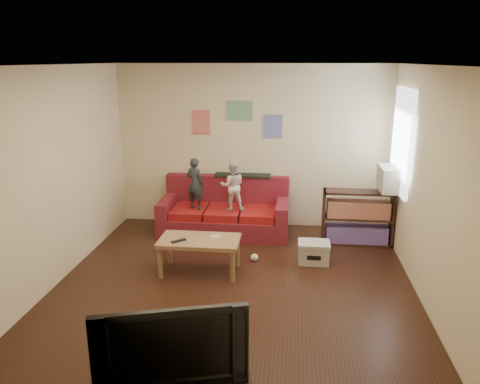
# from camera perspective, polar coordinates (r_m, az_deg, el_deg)

# --- Properties ---
(room_shell) EXTENTS (4.52, 5.02, 2.72)m
(room_shell) POSITION_cam_1_polar(r_m,az_deg,el_deg) (5.41, -0.97, 0.75)
(room_shell) COLOR #341B11
(room_shell) RESTS_ON ground
(sofa) EXTENTS (2.07, 0.95, 0.91)m
(sofa) POSITION_cam_1_polar(r_m,az_deg,el_deg) (7.72, -1.83, -2.65)
(sofa) COLOR maroon
(sofa) RESTS_ON ground
(child_a) EXTENTS (0.36, 0.30, 0.84)m
(child_a) POSITION_cam_1_polar(r_m,az_deg,el_deg) (7.49, -5.49, 1.04)
(child_a) COLOR #273135
(child_a) RESTS_ON sofa
(child_b) EXTENTS (0.44, 0.37, 0.80)m
(child_b) POSITION_cam_1_polar(r_m,az_deg,el_deg) (7.39, -0.93, 0.77)
(child_b) COLOR silver
(child_b) RESTS_ON sofa
(coffee_table) EXTENTS (1.06, 0.58, 0.48)m
(coffee_table) POSITION_cam_1_polar(r_m,az_deg,el_deg) (6.25, -4.97, -6.30)
(coffee_table) COLOR #A07955
(coffee_table) RESTS_ON ground
(remote) EXTENTS (0.18, 0.17, 0.02)m
(remote) POSITION_cam_1_polar(r_m,az_deg,el_deg) (6.16, -7.50, -5.91)
(remote) COLOR black
(remote) RESTS_ON coffee_table
(game_controller) EXTENTS (0.16, 0.10, 0.03)m
(game_controller) POSITION_cam_1_polar(r_m,az_deg,el_deg) (6.23, -3.09, -5.51)
(game_controller) COLOR white
(game_controller) RESTS_ON coffee_table
(bookshelf) EXTENTS (1.06, 0.32, 0.85)m
(bookshelf) POSITION_cam_1_polar(r_m,az_deg,el_deg) (7.41, 14.08, -3.37)
(bookshelf) COLOR black
(bookshelf) RESTS_ON ground
(window) EXTENTS (0.04, 1.08, 1.48)m
(window) POSITION_cam_1_polar(r_m,az_deg,el_deg) (7.08, 19.09, 5.91)
(window) COLOR white
(window) RESTS_ON room_shell
(ac_unit) EXTENTS (0.28, 0.55, 0.35)m
(ac_unit) POSITION_cam_1_polar(r_m,az_deg,el_deg) (7.17, 17.75, 1.55)
(ac_unit) COLOR #B7B2A3
(ac_unit) RESTS_ON window
(artwork_left) EXTENTS (0.30, 0.01, 0.40)m
(artwork_left) POSITION_cam_1_polar(r_m,az_deg,el_deg) (7.88, -4.79, 8.46)
(artwork_left) COLOR #D87266
(artwork_left) RESTS_ON room_shell
(artwork_center) EXTENTS (0.42, 0.01, 0.32)m
(artwork_center) POSITION_cam_1_polar(r_m,az_deg,el_deg) (7.75, -0.04, 9.88)
(artwork_center) COLOR #72B27F
(artwork_center) RESTS_ON room_shell
(artwork_right) EXTENTS (0.30, 0.01, 0.38)m
(artwork_right) POSITION_cam_1_polar(r_m,az_deg,el_deg) (7.74, 4.05, 7.97)
(artwork_right) COLOR #727FCC
(artwork_right) RESTS_ON room_shell
(file_box) EXTENTS (0.44, 0.34, 0.30)m
(file_box) POSITION_cam_1_polar(r_m,az_deg,el_deg) (6.69, 8.96, -7.25)
(file_box) COLOR beige
(file_box) RESTS_ON ground
(television) EXTENTS (1.11, 0.46, 0.64)m
(television) POSITION_cam_1_polar(r_m,az_deg,el_deg) (3.64, -8.44, -17.57)
(television) COLOR black
(television) RESTS_ON tv_stand
(tissue) EXTENTS (0.13, 0.13, 0.11)m
(tissue) POSITION_cam_1_polar(r_m,az_deg,el_deg) (6.69, 1.78, -7.99)
(tissue) COLOR silver
(tissue) RESTS_ON ground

